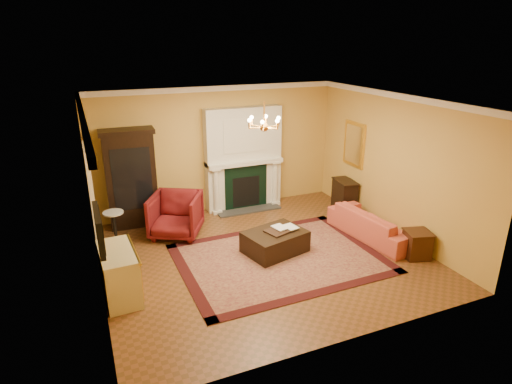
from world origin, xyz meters
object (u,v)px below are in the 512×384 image
coral_sofa (374,219)px  leather_ottoman (275,242)px  commode (119,274)px  china_cabinet (131,181)px  pedestal_table (115,226)px  console_table (344,196)px  wingback_armchair (176,213)px  end_table (417,245)px

coral_sofa → leather_ottoman: coral_sofa is taller
leather_ottoman → commode: bearing=173.4°
coral_sofa → china_cabinet: bearing=53.2°
china_cabinet → leather_ottoman: bearing=-43.7°
pedestal_table → leather_ottoman: (2.88, -1.57, -0.19)m
pedestal_table → console_table: bearing=-2.5°
coral_sofa → pedestal_table: bearing=64.1°
wingback_armchair → leather_ottoman: wingback_armchair is taller
wingback_armchair → pedestal_table: (-1.26, 0.03, -0.09)m
commode → end_table: 5.52m
console_table → leather_ottoman: bearing=-144.1°
coral_sofa → end_table: (0.23, -1.05, -0.15)m
commode → console_table: size_ratio=1.49×
commode → leather_ottoman: commode is taller
china_cabinet → coral_sofa: 5.34m
china_cabinet → leather_ottoman: 3.51m
china_cabinet → leather_ottoman: china_cabinet is taller
wingback_armchair → pedestal_table: wingback_armchair is taller
pedestal_table → coral_sofa: (5.10, -1.76, -0.02)m
coral_sofa → leather_ottoman: size_ratio=1.82×
china_cabinet → coral_sofa: china_cabinet is taller
leather_ottoman → wingback_armchair: bearing=122.6°
end_table → china_cabinet: bearing=142.5°
china_cabinet → coral_sofa: (4.59, -2.64, -0.65)m
china_cabinet → end_table: china_cabinet is taller
china_cabinet → wingback_armchair: size_ratio=2.06×
wingback_armchair → console_table: size_ratio=1.38×
china_cabinet → commode: china_cabinet is taller
wingback_armchair → end_table: 4.94m
china_cabinet → console_table: (4.88, -1.12, -0.68)m
leather_ottoman → end_table: bearing=-41.1°
coral_sofa → end_table: size_ratio=4.07×
commode → console_table: bearing=14.8°
commode → console_table: commode is taller
china_cabinet → end_table: (4.82, -3.70, -0.80)m
china_cabinet → console_table: 5.05m
coral_sofa → console_table: coral_sofa is taller
wingback_armchair → end_table: bearing=-5.7°
wingback_armchair → commode: size_ratio=0.93×
end_table → coral_sofa: bearing=102.2°
coral_sofa → commode: bearing=85.3°
commode → console_table: (5.51, 1.72, -0.04)m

